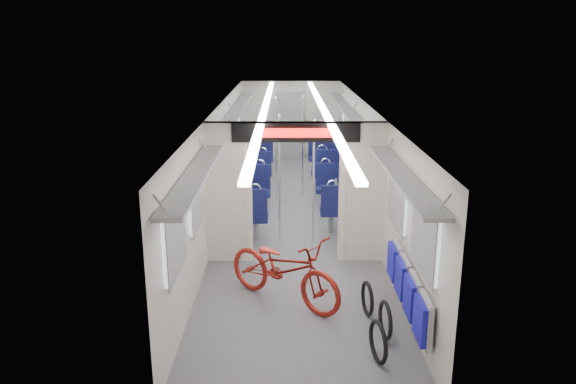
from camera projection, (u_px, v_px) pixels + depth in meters
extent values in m
plane|color=#515456|center=(293.00, 220.00, 11.32)|extent=(12.00, 12.00, 0.00)
cube|color=beige|center=(220.00, 165.00, 11.00)|extent=(0.02, 12.00, 2.30)
cube|color=beige|center=(367.00, 165.00, 11.01)|extent=(0.02, 12.00, 2.30)
cube|color=beige|center=(291.00, 120.00, 16.78)|extent=(2.90, 0.02, 2.30)
cube|color=beige|center=(303.00, 309.00, 5.23)|extent=(2.90, 0.02, 2.30)
cube|color=silver|center=(294.00, 106.00, 10.70)|extent=(2.90, 12.00, 0.02)
cube|color=white|center=(265.00, 108.00, 10.70)|extent=(0.12, 11.40, 0.04)
cube|color=white|center=(323.00, 108.00, 10.71)|extent=(0.12, 11.40, 0.04)
cube|color=beige|center=(226.00, 202.00, 9.12)|extent=(0.65, 0.18, 2.00)
cube|color=beige|center=(364.00, 201.00, 9.13)|extent=(0.65, 0.18, 2.00)
cube|color=beige|center=(296.00, 132.00, 8.81)|extent=(2.90, 0.18, 0.30)
cylinder|color=beige|center=(246.00, 202.00, 9.12)|extent=(0.20, 0.20, 2.00)
cylinder|color=beige|center=(345.00, 201.00, 9.13)|extent=(0.20, 0.20, 2.00)
cube|color=black|center=(296.00, 133.00, 8.71)|extent=(2.00, 0.03, 0.30)
cube|color=#FF0C07|center=(296.00, 133.00, 8.68)|extent=(1.20, 0.02, 0.14)
cube|color=silver|center=(174.00, 239.00, 6.31)|extent=(0.04, 1.00, 0.75)
cube|color=silver|center=(426.00, 239.00, 6.33)|extent=(0.04, 1.00, 0.75)
cube|color=silver|center=(196.00, 199.00, 7.85)|extent=(0.04, 1.00, 0.75)
cube|color=silver|center=(398.00, 199.00, 7.87)|extent=(0.04, 1.00, 0.75)
cube|color=silver|center=(218.00, 158.00, 10.45)|extent=(0.04, 1.00, 0.75)
cube|color=silver|center=(370.00, 158.00, 10.47)|extent=(0.04, 1.00, 0.75)
cube|color=silver|center=(228.00, 140.00, 12.28)|extent=(0.04, 1.00, 0.75)
cube|color=silver|center=(357.00, 139.00, 12.29)|extent=(0.04, 1.00, 0.75)
cube|color=silver|center=(235.00, 126.00, 14.11)|extent=(0.04, 1.00, 0.75)
cube|color=silver|center=(348.00, 126.00, 14.12)|extent=(0.04, 1.00, 0.75)
cube|color=silver|center=(241.00, 116.00, 15.84)|extent=(0.04, 1.00, 0.75)
cube|color=silver|center=(341.00, 116.00, 15.86)|extent=(0.04, 1.00, 0.75)
cube|color=gray|center=(196.00, 175.00, 6.93)|extent=(0.30, 3.60, 0.04)
cube|color=gray|center=(401.00, 174.00, 6.95)|extent=(0.30, 3.60, 0.04)
cube|color=gray|center=(236.00, 111.00, 12.71)|extent=(0.30, 7.60, 0.04)
cube|color=gray|center=(348.00, 111.00, 12.72)|extent=(0.30, 7.60, 0.04)
cube|color=gray|center=(291.00, 125.00, 16.77)|extent=(0.90, 0.05, 2.00)
imported|color=maroon|center=(284.00, 269.00, 7.75)|extent=(1.90, 1.73, 1.01)
cube|color=gray|center=(425.00, 320.00, 6.19)|extent=(0.06, 0.48, 0.54)
cube|color=#151099|center=(420.00, 320.00, 6.19)|extent=(0.06, 0.44, 0.46)
cube|color=gray|center=(414.00, 298.00, 6.72)|extent=(0.06, 0.48, 0.54)
cube|color=#151099|center=(409.00, 298.00, 6.72)|extent=(0.06, 0.44, 0.46)
cube|color=gray|center=(405.00, 279.00, 7.25)|extent=(0.06, 0.48, 0.54)
cube|color=#151099|center=(400.00, 279.00, 7.25)|extent=(0.06, 0.44, 0.46)
cube|color=gray|center=(397.00, 262.00, 7.78)|extent=(0.06, 0.48, 0.54)
cube|color=#151099|center=(392.00, 262.00, 7.78)|extent=(0.06, 0.44, 0.46)
torus|color=black|center=(378.00, 344.00, 6.38)|extent=(0.16, 0.51, 0.51)
torus|color=black|center=(385.00, 322.00, 6.87)|extent=(0.11, 0.50, 0.49)
torus|color=black|center=(367.00, 300.00, 7.47)|extent=(0.12, 0.47, 0.47)
cube|color=#0D113D|center=(256.00, 218.00, 10.22)|extent=(0.43, 0.41, 0.10)
cylinder|color=gray|center=(256.00, 229.00, 10.28)|extent=(0.10, 0.10, 0.35)
cube|color=#0D113D|center=(255.00, 204.00, 9.98)|extent=(0.43, 0.08, 0.53)
torus|color=silver|center=(255.00, 189.00, 9.91)|extent=(0.22, 0.03, 0.22)
cube|color=#0D113D|center=(260.00, 193.00, 11.80)|extent=(0.43, 0.41, 0.10)
cylinder|color=gray|center=(260.00, 203.00, 11.86)|extent=(0.10, 0.10, 0.35)
cube|color=#0D113D|center=(260.00, 177.00, 11.87)|extent=(0.43, 0.08, 0.53)
torus|color=silver|center=(260.00, 164.00, 11.80)|extent=(0.22, 0.03, 0.22)
cube|color=#0D113D|center=(230.00, 218.00, 10.22)|extent=(0.43, 0.41, 0.10)
cylinder|color=gray|center=(231.00, 229.00, 10.28)|extent=(0.10, 0.10, 0.35)
cube|color=#0D113D|center=(229.00, 204.00, 9.98)|extent=(0.43, 0.08, 0.53)
torus|color=silver|center=(228.00, 189.00, 9.90)|extent=(0.22, 0.03, 0.22)
cube|color=#0D113D|center=(238.00, 193.00, 11.80)|extent=(0.43, 0.41, 0.10)
cylinder|color=gray|center=(238.00, 203.00, 11.86)|extent=(0.10, 0.10, 0.35)
cube|color=#0D113D|center=(238.00, 177.00, 11.87)|extent=(0.43, 0.08, 0.53)
torus|color=silver|center=(238.00, 165.00, 11.80)|extent=(0.22, 0.03, 0.22)
cube|color=#0D113D|center=(331.00, 212.00, 10.57)|extent=(0.41, 0.39, 0.10)
cylinder|color=gray|center=(331.00, 223.00, 10.63)|extent=(0.10, 0.10, 0.35)
cube|color=#0D113D|center=(332.00, 199.00, 10.33)|extent=(0.41, 0.07, 0.50)
torus|color=silver|center=(332.00, 185.00, 10.27)|extent=(0.21, 0.03, 0.21)
cube|color=#0D113D|center=(325.00, 190.00, 12.07)|extent=(0.41, 0.39, 0.10)
cylinder|color=gray|center=(325.00, 200.00, 12.13)|extent=(0.10, 0.10, 0.35)
cube|color=#0D113D|center=(325.00, 174.00, 12.13)|extent=(0.41, 0.07, 0.50)
torus|color=silver|center=(325.00, 163.00, 12.07)|extent=(0.21, 0.03, 0.21)
cube|color=#0D113D|center=(356.00, 212.00, 10.57)|extent=(0.41, 0.39, 0.10)
cylinder|color=gray|center=(356.00, 223.00, 10.63)|extent=(0.10, 0.10, 0.35)
cube|color=#0D113D|center=(358.00, 199.00, 10.34)|extent=(0.41, 0.07, 0.50)
torus|color=silver|center=(358.00, 185.00, 10.27)|extent=(0.21, 0.03, 0.21)
cube|color=#0D113D|center=(347.00, 190.00, 12.07)|extent=(0.41, 0.39, 0.10)
cylinder|color=gray|center=(347.00, 200.00, 12.13)|extent=(0.10, 0.10, 0.35)
cube|color=#0D113D|center=(347.00, 174.00, 12.14)|extent=(0.41, 0.07, 0.50)
torus|color=silver|center=(347.00, 163.00, 12.07)|extent=(0.21, 0.03, 0.21)
cube|color=#0D113D|center=(263.00, 173.00, 13.53)|extent=(0.41, 0.38, 0.10)
cylinder|color=gray|center=(263.00, 182.00, 13.59)|extent=(0.10, 0.10, 0.35)
cube|color=#0D113D|center=(263.00, 162.00, 13.30)|extent=(0.41, 0.07, 0.50)
torus|color=silver|center=(263.00, 152.00, 13.23)|extent=(0.21, 0.03, 0.21)
cube|color=#0D113D|center=(265.00, 159.00, 15.02)|extent=(0.41, 0.38, 0.10)
cylinder|color=gray|center=(265.00, 167.00, 15.09)|extent=(0.10, 0.10, 0.35)
cube|color=#0D113D|center=(265.00, 147.00, 15.09)|extent=(0.41, 0.07, 0.50)
torus|color=silver|center=(265.00, 138.00, 15.02)|extent=(0.21, 0.03, 0.21)
cube|color=#0D113D|center=(244.00, 173.00, 13.52)|extent=(0.41, 0.38, 0.10)
cylinder|color=gray|center=(244.00, 182.00, 13.59)|extent=(0.10, 0.10, 0.35)
cube|color=#0D113D|center=(243.00, 162.00, 13.29)|extent=(0.41, 0.07, 0.50)
torus|color=silver|center=(243.00, 152.00, 13.23)|extent=(0.21, 0.03, 0.21)
cube|color=#0D113D|center=(248.00, 159.00, 15.02)|extent=(0.41, 0.38, 0.10)
cylinder|color=gray|center=(248.00, 167.00, 15.08)|extent=(0.10, 0.10, 0.35)
cube|color=#0D113D|center=(248.00, 147.00, 15.09)|extent=(0.41, 0.07, 0.50)
torus|color=silver|center=(248.00, 138.00, 15.02)|extent=(0.21, 0.03, 0.21)
cube|color=#0D113D|center=(321.00, 174.00, 13.42)|extent=(0.47, 0.44, 0.10)
cylinder|color=gray|center=(321.00, 183.00, 13.48)|extent=(0.10, 0.10, 0.35)
cube|color=#0D113D|center=(322.00, 162.00, 13.16)|extent=(0.47, 0.08, 0.58)
torus|color=silver|center=(322.00, 150.00, 13.08)|extent=(0.24, 0.03, 0.24)
cube|color=#0D113D|center=(317.00, 158.00, 15.15)|extent=(0.47, 0.44, 0.10)
cylinder|color=gray|center=(317.00, 166.00, 15.21)|extent=(0.10, 0.10, 0.35)
cube|color=#0D113D|center=(317.00, 144.00, 15.23)|extent=(0.47, 0.08, 0.58)
torus|color=silver|center=(317.00, 134.00, 15.15)|extent=(0.24, 0.03, 0.24)
cube|color=#0D113D|center=(341.00, 174.00, 13.43)|extent=(0.47, 0.44, 0.10)
cylinder|color=gray|center=(341.00, 183.00, 13.49)|extent=(0.10, 0.10, 0.35)
cube|color=#0D113D|center=(342.00, 162.00, 13.16)|extent=(0.47, 0.08, 0.58)
torus|color=silver|center=(342.00, 150.00, 13.08)|extent=(0.24, 0.03, 0.24)
cube|color=#0D113D|center=(335.00, 158.00, 15.15)|extent=(0.47, 0.44, 0.10)
cylinder|color=gray|center=(334.00, 166.00, 15.21)|extent=(0.10, 0.10, 0.35)
cube|color=#0D113D|center=(334.00, 144.00, 15.23)|extent=(0.47, 0.08, 0.58)
torus|color=silver|center=(335.00, 134.00, 15.15)|extent=(0.24, 0.03, 0.24)
cylinder|color=silver|center=(280.00, 179.00, 9.94)|extent=(0.04, 0.04, 2.30)
cylinder|color=silver|center=(313.00, 187.00, 9.42)|extent=(0.04, 0.04, 2.30)
cylinder|color=silver|center=(276.00, 148.00, 12.63)|extent=(0.04, 0.04, 2.30)
cylinder|color=silver|center=(303.00, 146.00, 12.90)|extent=(0.05, 0.05, 2.30)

